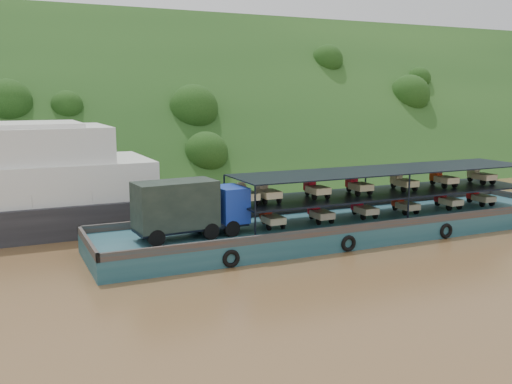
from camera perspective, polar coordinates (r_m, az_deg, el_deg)
name	(u,v)px	position (r m, az deg, el deg)	size (l,w,h in m)	color
ground	(302,244)	(38.12, 4.64, -5.23)	(160.00, 160.00, 0.00)	brown
hillside	(159,175)	(71.11, -9.72, 1.67)	(140.00, 28.00, 28.00)	black
cargo_barge	(331,221)	(39.71, 7.54, -2.91)	(35.00, 7.18, 4.73)	#15414B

